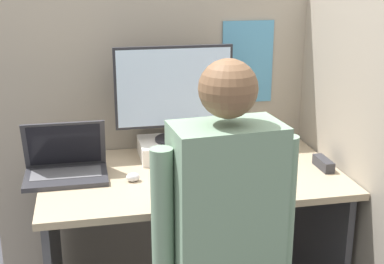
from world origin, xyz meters
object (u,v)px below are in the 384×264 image
at_px(stapler, 323,163).
at_px(carrot_toy, 222,189).
at_px(paper_box, 175,148).
at_px(monitor, 174,91).
at_px(person, 228,243).
at_px(laptop, 66,167).

distance_m(stapler, carrot_toy, 0.55).
bearing_deg(paper_box, stapler, -24.73).
xyz_separation_m(paper_box, stapler, (0.64, -0.29, -0.02)).
relative_size(paper_box, stapler, 2.33).
relative_size(monitor, carrot_toy, 4.29).
relative_size(monitor, stapler, 3.82).
bearing_deg(person, monitor, 89.94).
height_order(monitor, carrot_toy, monitor).
bearing_deg(carrot_toy, stapler, 18.60).
xyz_separation_m(monitor, laptop, (-0.51, -0.17, -0.28)).
xyz_separation_m(carrot_toy, person, (-0.11, -0.50, 0.04)).
relative_size(stapler, person, 0.11).
xyz_separation_m(stapler, carrot_toy, (-0.52, -0.18, -0.00)).
bearing_deg(carrot_toy, laptop, 153.87).
bearing_deg(paper_box, laptop, -162.24).
bearing_deg(stapler, paper_box, 155.27).
height_order(laptop, person, person).
height_order(stapler, carrot_toy, stapler).
bearing_deg(monitor, paper_box, -90.00).
bearing_deg(laptop, monitor, 18.04).
height_order(paper_box, stapler, paper_box).
bearing_deg(monitor, person, -90.06).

